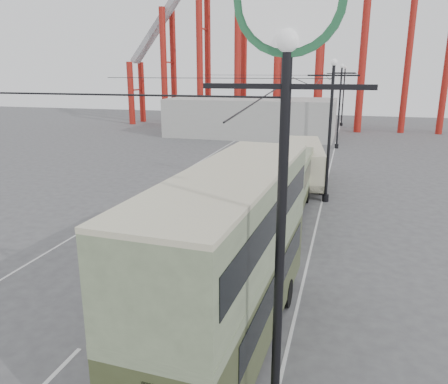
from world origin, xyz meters
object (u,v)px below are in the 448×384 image
(double_decker_bus, at_px, (232,253))
(pedestrian, at_px, (185,232))
(single_decker_green, at_px, (281,187))
(single_decker_cream, at_px, (305,162))
(lamp_post_near, at_px, (285,111))

(double_decker_bus, xyz_separation_m, pedestrian, (-4.14, 6.80, -2.25))
(single_decker_green, xyz_separation_m, single_decker_cream, (0.51, 8.91, -0.19))
(lamp_post_near, bearing_deg, double_decker_bus, 118.78)
(lamp_post_near, xyz_separation_m, single_decker_green, (-2.45, 16.76, -5.95))
(pedestrian, bearing_deg, single_decker_green, -155.44)
(lamp_post_near, height_order, single_decker_green, lamp_post_near)
(single_decker_cream, distance_m, pedestrian, 15.86)
(lamp_post_near, height_order, double_decker_bus, lamp_post_near)
(single_decker_green, relative_size, pedestrian, 6.01)
(double_decker_bus, bearing_deg, single_decker_cream, 92.45)
(double_decker_bus, height_order, pedestrian, double_decker_bus)
(double_decker_bus, height_order, single_decker_green, double_decker_bus)
(lamp_post_near, xyz_separation_m, single_decker_cream, (-1.94, 25.68, -6.14))
(lamp_post_near, distance_m, single_decker_green, 17.96)
(lamp_post_near, height_order, single_decker_cream, lamp_post_near)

